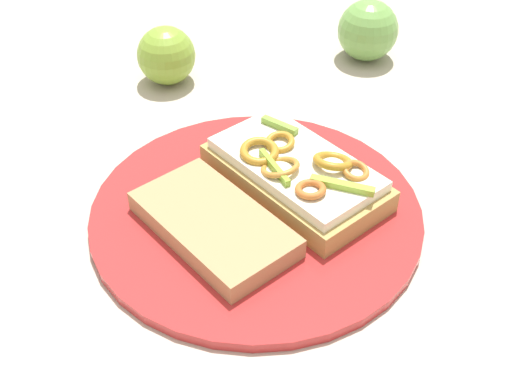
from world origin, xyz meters
The scene contains 6 objects.
ground_plane centered at (0.00, 0.00, 0.00)m, with size 2.00×2.00×0.00m, color #B8AB9A.
plate centered at (0.00, 0.00, 0.01)m, with size 0.31×0.31×0.01m, color #B32C2D.
sandwich centered at (-0.02, 0.04, 0.03)m, with size 0.20×0.17×0.05m.
bread_slice_side centered at (0.03, -0.04, 0.02)m, with size 0.15×0.08×0.02m, color tan.
apple_1 centered at (-0.27, -0.06, 0.04)m, with size 0.07×0.07×0.07m, color #7EA634.
apple_2 centered at (-0.28, 0.20, 0.04)m, with size 0.08×0.08×0.08m, color #6EA74D.
Camera 1 is at (0.44, -0.08, 0.41)m, focal length 44.82 mm.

